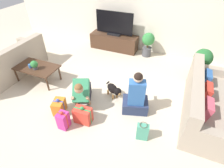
% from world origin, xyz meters
% --- Properties ---
extents(ground_plane, '(16.00, 16.00, 0.00)m').
position_xyz_m(ground_plane, '(0.00, 0.00, 0.00)').
color(ground_plane, beige).
extents(wall_back, '(8.40, 0.06, 2.60)m').
position_xyz_m(wall_back, '(0.00, 2.63, 1.30)').
color(wall_back, silver).
rests_on(wall_back, ground_plane).
extents(sofa_left, '(0.90, 2.07, 0.83)m').
position_xyz_m(sofa_left, '(-2.39, -0.15, 0.29)').
color(sofa_left, tan).
rests_on(sofa_left, ground_plane).
extents(sofa_right, '(0.90, 2.07, 0.83)m').
position_xyz_m(sofa_right, '(2.39, 0.29, 0.29)').
color(sofa_right, tan).
rests_on(sofa_right, ground_plane).
extents(coffee_table, '(1.09, 0.60, 0.42)m').
position_xyz_m(coffee_table, '(-1.51, -0.07, 0.37)').
color(coffee_table, '#472D1E').
rests_on(coffee_table, ground_plane).
extents(tv_console, '(1.55, 0.47, 0.49)m').
position_xyz_m(tv_console, '(-0.40, 2.32, 0.25)').
color(tv_console, '#472D1E').
rests_on(tv_console, ground_plane).
extents(tv, '(1.21, 0.20, 0.73)m').
position_xyz_m(tv, '(-0.40, 2.32, 0.82)').
color(tv, black).
rests_on(tv, tv_console).
extents(potted_plant_corner_right, '(0.45, 0.45, 0.79)m').
position_xyz_m(potted_plant_corner_right, '(2.25, 1.68, 0.51)').
color(potted_plant_corner_right, '#A36042').
rests_on(potted_plant_corner_right, ground_plane).
extents(potted_plant_back_right, '(0.38, 0.38, 0.74)m').
position_xyz_m(potted_plant_back_right, '(0.73, 2.27, 0.44)').
color(potted_plant_back_right, '#4C4C51').
rests_on(potted_plant_back_right, ground_plane).
extents(person_kneeling, '(0.59, 0.81, 0.75)m').
position_xyz_m(person_kneeling, '(-0.04, -0.37, 0.32)').
color(person_kneeling, '#23232D').
rests_on(person_kneeling, ground_plane).
extents(person_sitting, '(0.61, 0.57, 0.97)m').
position_xyz_m(person_sitting, '(1.07, -0.14, 0.34)').
color(person_sitting, '#283351').
rests_on(person_sitting, ground_plane).
extents(dog, '(0.47, 0.36, 0.35)m').
position_xyz_m(dog, '(0.51, 0.06, 0.22)').
color(dog, black).
rests_on(dog, ground_plane).
extents(gift_box_a, '(0.28, 0.34, 0.36)m').
position_xyz_m(gift_box_a, '(-0.36, -0.79, 0.15)').
color(gift_box_a, orange).
rests_on(gift_box_a, ground_plane).
extents(gift_box_b, '(0.35, 0.23, 0.39)m').
position_xyz_m(gift_box_b, '(0.22, -0.82, 0.17)').
color(gift_box_b, red).
rests_on(gift_box_b, ground_plane).
extents(gift_box_c, '(0.18, 0.20, 0.41)m').
position_xyz_m(gift_box_c, '(-0.05, -1.08, 0.18)').
color(gift_box_c, '#CC3389').
rests_on(gift_box_c, ground_plane).
extents(gift_bag_a, '(0.22, 0.16, 0.37)m').
position_xyz_m(gift_bag_a, '(1.39, -0.76, 0.17)').
color(gift_bag_a, '#4CA384').
rests_on(gift_bag_a, ground_plane).
extents(mug, '(0.12, 0.08, 0.09)m').
position_xyz_m(mug, '(-1.59, -0.15, 0.46)').
color(mug, '#386BAD').
rests_on(mug, coffee_table).
extents(tabletop_plant, '(0.17, 0.17, 0.22)m').
position_xyz_m(tabletop_plant, '(-1.43, -0.16, 0.54)').
color(tabletop_plant, '#4C4C51').
rests_on(tabletop_plant, coffee_table).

